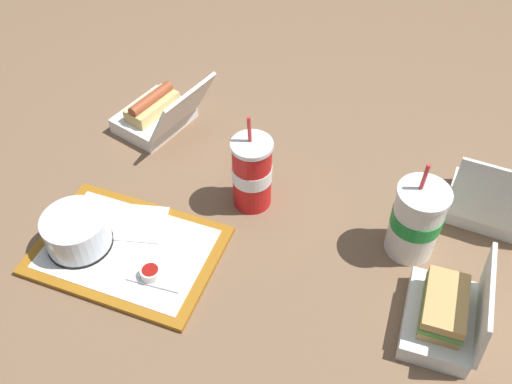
{
  "coord_description": "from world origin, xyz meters",
  "views": [
    {
      "loc": [
        -0.17,
        0.79,
        0.94
      ],
      "look_at": [
        0.02,
        -0.02,
        0.05
      ],
      "focal_mm": 40.0,
      "sensor_mm": 36.0,
      "label": 1
    }
  ],
  "objects_px": {
    "soda_cup_right": "(252,173)",
    "food_tray": "(128,250)",
    "clamshell_sandwich_right": "(445,314)",
    "clamshell_hotdog_front": "(492,201)",
    "clamshell_hotdog_back": "(157,114)",
    "soda_cup_back": "(416,220)",
    "cake_container": "(77,232)",
    "plastic_fork": "(153,284)",
    "ketchup_cup": "(151,273)"
  },
  "relations": [
    {
      "from": "clamshell_sandwich_right",
      "to": "clamshell_hotdog_back",
      "type": "bearing_deg",
      "value": -30.96
    },
    {
      "from": "soda_cup_right",
      "to": "clamshell_hotdog_front",
      "type": "bearing_deg",
      "value": -171.1
    },
    {
      "from": "clamshell_hotdog_back",
      "to": "clamshell_hotdog_front",
      "type": "xyz_separation_m",
      "value": [
        -0.8,
        0.12,
        0.0
      ]
    },
    {
      "from": "clamshell_hotdog_back",
      "to": "clamshell_sandwich_right",
      "type": "height_order",
      "value": "clamshell_hotdog_back"
    },
    {
      "from": "ketchup_cup",
      "to": "plastic_fork",
      "type": "bearing_deg",
      "value": 121.27
    },
    {
      "from": "soda_cup_back",
      "to": "clamshell_sandwich_right",
      "type": "bearing_deg",
      "value": 111.17
    },
    {
      "from": "soda_cup_back",
      "to": "soda_cup_right",
      "type": "height_order",
      "value": "soda_cup_right"
    },
    {
      "from": "plastic_fork",
      "to": "clamshell_hotdog_front",
      "type": "height_order",
      "value": "clamshell_hotdog_front"
    },
    {
      "from": "ketchup_cup",
      "to": "clamshell_hotdog_front",
      "type": "height_order",
      "value": "clamshell_hotdog_front"
    },
    {
      "from": "food_tray",
      "to": "soda_cup_back",
      "type": "height_order",
      "value": "soda_cup_back"
    },
    {
      "from": "food_tray",
      "to": "plastic_fork",
      "type": "height_order",
      "value": "plastic_fork"
    },
    {
      "from": "clamshell_sandwich_right",
      "to": "soda_cup_back",
      "type": "distance_m",
      "value": 0.19
    },
    {
      "from": "clamshell_hotdog_back",
      "to": "soda_cup_right",
      "type": "xyz_separation_m",
      "value": [
        -0.29,
        0.2,
        0.05
      ]
    },
    {
      "from": "cake_container",
      "to": "soda_cup_back",
      "type": "bearing_deg",
      "value": -166.75
    },
    {
      "from": "clamshell_sandwich_right",
      "to": "ketchup_cup",
      "type": "bearing_deg",
      "value": 2.79
    },
    {
      "from": "food_tray",
      "to": "cake_container",
      "type": "xyz_separation_m",
      "value": [
        0.1,
        0.01,
        0.04
      ]
    },
    {
      "from": "plastic_fork",
      "to": "soda_cup_right",
      "type": "xyz_separation_m",
      "value": [
        -0.13,
        -0.27,
        0.07
      ]
    },
    {
      "from": "ketchup_cup",
      "to": "plastic_fork",
      "type": "relative_size",
      "value": 0.36
    },
    {
      "from": "cake_container",
      "to": "ketchup_cup",
      "type": "xyz_separation_m",
      "value": [
        -0.17,
        0.05,
        -0.02
      ]
    },
    {
      "from": "cake_container",
      "to": "clamshell_sandwich_right",
      "type": "bearing_deg",
      "value": 178.55
    },
    {
      "from": "cake_container",
      "to": "soda_cup_right",
      "type": "height_order",
      "value": "soda_cup_right"
    },
    {
      "from": "food_tray",
      "to": "clamshell_hotdog_front",
      "type": "xyz_separation_m",
      "value": [
        -0.72,
        -0.28,
        0.04
      ]
    },
    {
      "from": "clamshell_sandwich_right",
      "to": "clamshell_hotdog_front",
      "type": "height_order",
      "value": "clamshell_hotdog_front"
    },
    {
      "from": "food_tray",
      "to": "clamshell_hotdog_back",
      "type": "bearing_deg",
      "value": -79.11
    },
    {
      "from": "soda_cup_back",
      "to": "soda_cup_right",
      "type": "relative_size",
      "value": 0.99
    },
    {
      "from": "clamshell_hotdog_front",
      "to": "soda_cup_back",
      "type": "height_order",
      "value": "soda_cup_back"
    },
    {
      "from": "soda_cup_back",
      "to": "soda_cup_right",
      "type": "xyz_separation_m",
      "value": [
        0.34,
        -0.05,
        0.0
      ]
    },
    {
      "from": "food_tray",
      "to": "soda_cup_back",
      "type": "distance_m",
      "value": 0.58
    },
    {
      "from": "cake_container",
      "to": "clamshell_hotdog_front",
      "type": "bearing_deg",
      "value": -160.7
    },
    {
      "from": "cake_container",
      "to": "clamshell_hotdog_front",
      "type": "height_order",
      "value": "clamshell_hotdog_front"
    },
    {
      "from": "clamshell_sandwich_right",
      "to": "soda_cup_right",
      "type": "distance_m",
      "value": 0.47
    },
    {
      "from": "ketchup_cup",
      "to": "clamshell_sandwich_right",
      "type": "distance_m",
      "value": 0.55
    },
    {
      "from": "food_tray",
      "to": "soda_cup_right",
      "type": "height_order",
      "value": "soda_cup_right"
    },
    {
      "from": "clamshell_hotdog_front",
      "to": "soda_cup_right",
      "type": "xyz_separation_m",
      "value": [
        0.51,
        0.08,
        0.05
      ]
    },
    {
      "from": "soda_cup_right",
      "to": "food_tray",
      "type": "bearing_deg",
      "value": 42.62
    },
    {
      "from": "food_tray",
      "to": "clamshell_sandwich_right",
      "type": "relative_size",
      "value": 2.06
    },
    {
      "from": "ketchup_cup",
      "to": "soda_cup_back",
      "type": "xyz_separation_m",
      "value": [
        -0.49,
        -0.2,
        0.06
      ]
    },
    {
      "from": "plastic_fork",
      "to": "soda_cup_right",
      "type": "relative_size",
      "value": 0.47
    },
    {
      "from": "clamshell_hotdog_back",
      "to": "soda_cup_back",
      "type": "xyz_separation_m",
      "value": [
        -0.64,
        0.25,
        0.05
      ]
    },
    {
      "from": "cake_container",
      "to": "ketchup_cup",
      "type": "relative_size",
      "value": 3.34
    },
    {
      "from": "ketchup_cup",
      "to": "cake_container",
      "type": "bearing_deg",
      "value": -14.83
    },
    {
      "from": "ketchup_cup",
      "to": "clamshell_sandwich_right",
      "type": "relative_size",
      "value": 0.21
    },
    {
      "from": "food_tray",
      "to": "soda_cup_right",
      "type": "bearing_deg",
      "value": -137.38
    },
    {
      "from": "cake_container",
      "to": "soda_cup_right",
      "type": "distance_m",
      "value": 0.38
    },
    {
      "from": "clamshell_sandwich_right",
      "to": "soda_cup_back",
      "type": "xyz_separation_m",
      "value": [
        0.07,
        -0.17,
        0.04
      ]
    },
    {
      "from": "clamshell_sandwich_right",
      "to": "clamshell_hotdog_front",
      "type": "relative_size",
      "value": 0.97
    },
    {
      "from": "plastic_fork",
      "to": "soda_cup_back",
      "type": "distance_m",
      "value": 0.53
    },
    {
      "from": "clamshell_hotdog_back",
      "to": "clamshell_hotdog_front",
      "type": "bearing_deg",
      "value": 171.71
    },
    {
      "from": "ketchup_cup",
      "to": "food_tray",
      "type": "bearing_deg",
      "value": -36.79
    },
    {
      "from": "plastic_fork",
      "to": "soda_cup_right",
      "type": "bearing_deg",
      "value": -113.08
    }
  ]
}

